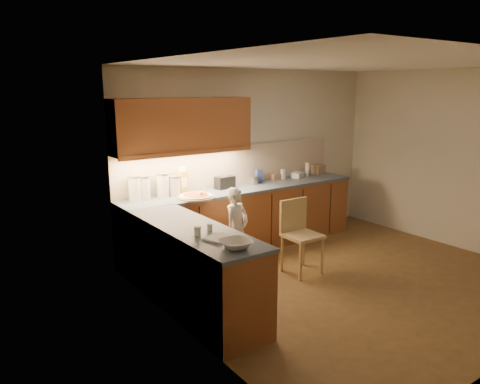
# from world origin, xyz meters

# --- Properties ---
(room) EXTENTS (4.54, 4.50, 2.62)m
(room) POSITION_xyz_m (0.00, 0.00, 1.68)
(room) COLOR brown
(room) RESTS_ON ground
(l_counter) EXTENTS (3.77, 2.62, 0.92)m
(l_counter) POSITION_xyz_m (-0.92, 1.25, 0.46)
(l_counter) COLOR brown
(l_counter) RESTS_ON ground
(backsplash) EXTENTS (3.75, 0.02, 0.58)m
(backsplash) POSITION_xyz_m (-0.38, 1.99, 1.21)
(backsplash) COLOR #BEAC93
(backsplash) RESTS_ON l_counter
(upper_cabinets) EXTENTS (1.95, 0.36, 0.73)m
(upper_cabinets) POSITION_xyz_m (-1.27, 1.82, 1.85)
(upper_cabinets) COLOR brown
(upper_cabinets) RESTS_ON ground
(pizza_on_board) EXTENTS (0.48, 0.48, 0.20)m
(pizza_on_board) POSITION_xyz_m (-1.27, 1.53, 0.94)
(pizza_on_board) COLOR tan
(pizza_on_board) RESTS_ON l_counter
(child) EXTENTS (0.46, 0.38, 1.10)m
(child) POSITION_xyz_m (-0.94, 1.07, 0.55)
(child) COLOR silver
(child) RESTS_ON ground
(wooden_chair) EXTENTS (0.43, 0.43, 0.94)m
(wooden_chair) POSITION_xyz_m (-0.32, 0.58, 0.55)
(wooden_chair) COLOR tan
(wooden_chair) RESTS_ON ground
(mixing_bowl) EXTENTS (0.32, 0.32, 0.07)m
(mixing_bowl) POSITION_xyz_m (-1.95, -0.36, 0.96)
(mixing_bowl) COLOR white
(mixing_bowl) RESTS_ON l_counter
(canister_a) EXTENTS (0.16, 0.16, 0.33)m
(canister_a) POSITION_xyz_m (-1.98, 1.85, 1.08)
(canister_a) COLOR white
(canister_a) RESTS_ON l_counter
(canister_b) EXTENTS (0.18, 0.18, 0.31)m
(canister_b) POSITION_xyz_m (-1.85, 1.86, 1.08)
(canister_b) COLOR silver
(canister_b) RESTS_ON l_counter
(canister_c) EXTENTS (0.17, 0.17, 0.32)m
(canister_c) POSITION_xyz_m (-1.59, 1.85, 1.08)
(canister_c) COLOR white
(canister_c) RESTS_ON l_counter
(canister_d) EXTENTS (0.16, 0.16, 0.27)m
(canister_d) POSITION_xyz_m (-1.43, 1.83, 1.05)
(canister_d) COLOR beige
(canister_d) RESTS_ON l_counter
(oil_jug) EXTENTS (0.14, 0.11, 0.36)m
(oil_jug) POSITION_xyz_m (-1.28, 1.87, 1.09)
(oil_jug) COLOR gold
(oil_jug) RESTS_ON l_counter
(toaster) EXTENTS (0.28, 0.17, 0.18)m
(toaster) POSITION_xyz_m (-0.63, 1.81, 1.01)
(toaster) COLOR black
(toaster) RESTS_ON l_counter
(steel_pot) EXTENTS (0.16, 0.16, 0.13)m
(steel_pot) POSITION_xyz_m (-0.11, 1.83, 0.98)
(steel_pot) COLOR #A8A7AC
(steel_pot) RESTS_ON l_counter
(blue_box) EXTENTS (0.10, 0.08, 0.20)m
(blue_box) POSITION_xyz_m (0.04, 1.89, 1.02)
(blue_box) COLOR #3549A1
(blue_box) RESTS_ON l_counter
(card_box_a) EXTENTS (0.14, 0.10, 0.09)m
(card_box_a) POSITION_xyz_m (0.37, 1.89, 0.97)
(card_box_a) COLOR #956D50
(card_box_a) RESTS_ON l_counter
(white_bottle) EXTENTS (0.06, 0.06, 0.16)m
(white_bottle) POSITION_xyz_m (0.49, 1.85, 1.00)
(white_bottle) COLOR white
(white_bottle) RESTS_ON l_counter
(flat_pack) EXTENTS (0.25, 0.21, 0.08)m
(flat_pack) POSITION_xyz_m (0.78, 1.83, 0.96)
(flat_pack) COLOR silver
(flat_pack) RESTS_ON l_counter
(tall_jar) EXTENTS (0.07, 0.07, 0.23)m
(tall_jar) POSITION_xyz_m (0.99, 1.83, 1.04)
(tall_jar) COLOR white
(tall_jar) RESTS_ON l_counter
(card_box_b) EXTENTS (0.21, 0.17, 0.15)m
(card_box_b) POSITION_xyz_m (1.27, 1.87, 1.00)
(card_box_b) COLOR #A48058
(card_box_b) RESTS_ON l_counter
(dough_cloth) EXTENTS (0.32, 0.28, 0.02)m
(dough_cloth) POSITION_xyz_m (-1.93, -0.06, 0.93)
(dough_cloth) COLOR white
(dough_cloth) RESTS_ON l_counter
(spice_jar_a) EXTENTS (0.08, 0.08, 0.09)m
(spice_jar_a) POSITION_xyz_m (-2.05, 0.15, 0.96)
(spice_jar_a) COLOR silver
(spice_jar_a) RESTS_ON l_counter
(spice_jar_b) EXTENTS (0.06, 0.06, 0.07)m
(spice_jar_b) POSITION_xyz_m (-1.87, 0.21, 0.96)
(spice_jar_b) COLOR white
(spice_jar_b) RESTS_ON l_counter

